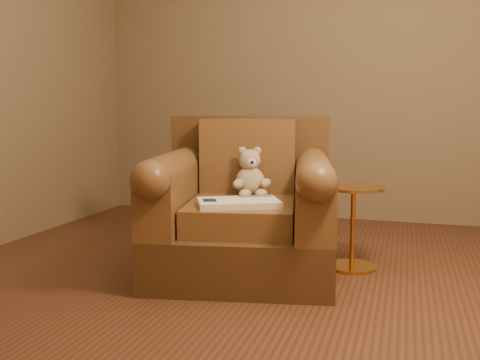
% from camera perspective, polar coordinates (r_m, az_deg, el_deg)
% --- Properties ---
extents(floor, '(4.00, 4.00, 0.00)m').
position_cam_1_polar(floor, '(3.14, 1.27, -10.85)').
color(floor, '#56301D').
rests_on(floor, ground).
extents(armchair, '(1.22, 1.18, 0.95)m').
position_cam_1_polar(armchair, '(3.26, 0.37, -3.49)').
color(armchair, '#4E331A').
rests_on(armchair, floor).
extents(teddy_bear, '(0.23, 0.26, 0.32)m').
position_cam_1_polar(teddy_bear, '(3.31, 1.14, 0.27)').
color(teddy_bear, tan).
rests_on(teddy_bear, armchair).
extents(guidebook, '(0.53, 0.44, 0.04)m').
position_cam_1_polar(guidebook, '(3.00, -0.14, -2.43)').
color(guidebook, beige).
rests_on(guidebook, armchair).
extents(side_table, '(0.37, 0.37, 0.52)m').
position_cam_1_polar(side_table, '(3.40, 11.93, -4.68)').
color(side_table, gold).
rests_on(side_table, floor).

